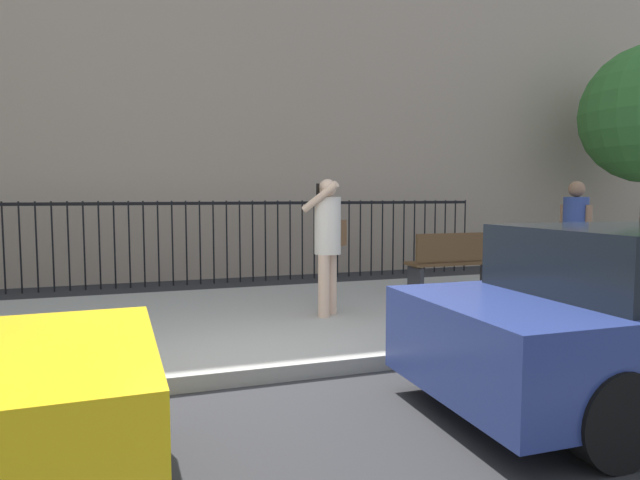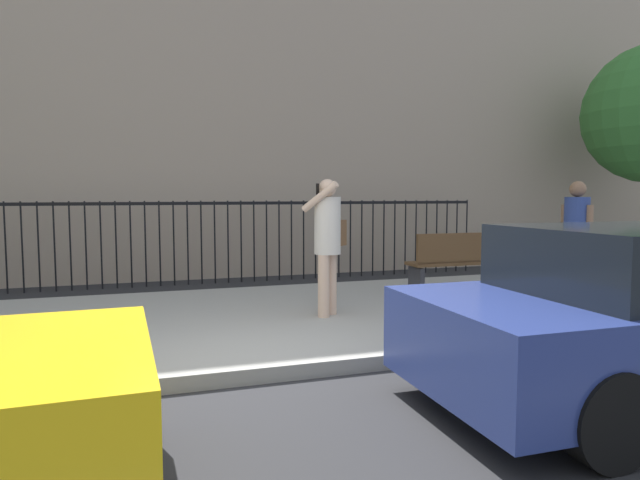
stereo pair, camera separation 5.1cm
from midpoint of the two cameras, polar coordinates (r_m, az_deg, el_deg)
ground_plane at (r=5.16m, az=-5.68°, el=-14.65°), size 60.00×60.00×0.00m
sidewalk at (r=7.22m, az=-9.61°, el=-8.45°), size 28.00×4.40×0.15m
building_facade at (r=13.99m, az=-14.31°, el=22.65°), size 28.00×4.00×12.12m
iron_fence at (r=10.73m, az=-12.74°, el=0.89°), size 12.03×0.04×1.60m
pedestrian_on_phone at (r=7.08m, az=1.07°, el=0.37°), size 0.70×0.68×1.76m
pedestrian_walking at (r=8.66m, az=25.13°, el=0.59°), size 0.41×0.48×1.75m
street_bench at (r=9.25m, az=14.17°, el=-2.03°), size 1.60×0.45×0.95m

